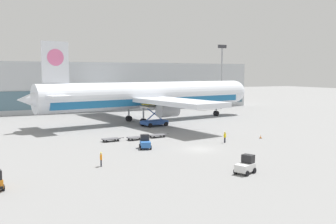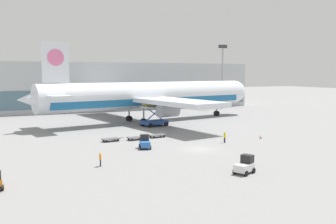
{
  "view_description": "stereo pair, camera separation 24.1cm",
  "coord_description": "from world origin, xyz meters",
  "px_view_note": "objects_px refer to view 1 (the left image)",
  "views": [
    {
      "loc": [
        -26.4,
        -46.53,
        10.98
      ],
      "look_at": [
        1.71,
        14.29,
        4.0
      ],
      "focal_mm": 40.0,
      "sensor_mm": 36.0,
      "label": 1
    },
    {
      "loc": [
        -26.18,
        -46.64,
        10.98
      ],
      "look_at": [
        1.71,
        14.29,
        4.0
      ],
      "focal_mm": 40.0,
      "sensor_mm": 36.0,
      "label": 2
    }
  ],
  "objects_px": {
    "scissor_lift_loader": "(154,117)",
    "baggage_dolly_second": "(136,137)",
    "light_mast": "(222,71)",
    "baggage_dolly_lead": "(111,139)",
    "baggage_tug_far": "(246,165)",
    "baggage_dolly_third": "(157,135)",
    "ground_crew_near": "(101,158)",
    "baggage_tug_mid": "(145,143)",
    "traffic_cone_near": "(261,137)",
    "ground_crew_far": "(225,136)",
    "airplane_main": "(149,96)"
  },
  "relations": [
    {
      "from": "scissor_lift_loader",
      "to": "baggage_dolly_second",
      "type": "relative_size",
      "value": 1.5
    },
    {
      "from": "light_mast",
      "to": "baggage_dolly_lead",
      "type": "distance_m",
      "value": 62.03
    },
    {
      "from": "scissor_lift_loader",
      "to": "baggage_tug_far",
      "type": "distance_m",
      "value": 38.68
    },
    {
      "from": "baggage_tug_far",
      "to": "baggage_dolly_third",
      "type": "bearing_deg",
      "value": 65.05
    },
    {
      "from": "baggage_dolly_third",
      "to": "ground_crew_near",
      "type": "distance_m",
      "value": 21.04
    },
    {
      "from": "light_mast",
      "to": "scissor_lift_loader",
      "type": "bearing_deg",
      "value": -141.95
    },
    {
      "from": "baggage_tug_mid",
      "to": "ground_crew_near",
      "type": "xyz_separation_m",
      "value": [
        -8.6,
        -7.75,
        0.12
      ]
    },
    {
      "from": "traffic_cone_near",
      "to": "baggage_tug_far",
      "type": "bearing_deg",
      "value": -132.59
    },
    {
      "from": "baggage_dolly_lead",
      "to": "baggage_dolly_second",
      "type": "height_order",
      "value": "same"
    },
    {
      "from": "baggage_tug_far",
      "to": "baggage_dolly_third",
      "type": "relative_size",
      "value": 0.74
    },
    {
      "from": "ground_crew_near",
      "to": "ground_crew_far",
      "type": "bearing_deg",
      "value": 126.36
    },
    {
      "from": "scissor_lift_loader",
      "to": "ground_crew_near",
      "type": "relative_size",
      "value": 3.33
    },
    {
      "from": "ground_crew_near",
      "to": "ground_crew_far",
      "type": "xyz_separation_m",
      "value": [
        21.72,
        6.68,
        0.04
      ]
    },
    {
      "from": "scissor_lift_loader",
      "to": "baggage_dolly_third",
      "type": "distance_m",
      "value": 13.92
    },
    {
      "from": "baggage_dolly_third",
      "to": "ground_crew_near",
      "type": "bearing_deg",
      "value": -138.01
    },
    {
      "from": "baggage_dolly_third",
      "to": "ground_crew_far",
      "type": "relative_size",
      "value": 2.14
    },
    {
      "from": "baggage_dolly_lead",
      "to": "baggage_dolly_third",
      "type": "bearing_deg",
      "value": -3.95
    },
    {
      "from": "baggage_dolly_lead",
      "to": "baggage_tug_far",
      "type": "bearing_deg",
      "value": -78.56
    },
    {
      "from": "baggage_tug_mid",
      "to": "baggage_dolly_lead",
      "type": "height_order",
      "value": "baggage_tug_mid"
    },
    {
      "from": "scissor_lift_loader",
      "to": "ground_crew_far",
      "type": "height_order",
      "value": "scissor_lift_loader"
    },
    {
      "from": "baggage_dolly_third",
      "to": "ground_crew_far",
      "type": "bearing_deg",
      "value": -55.78
    },
    {
      "from": "scissor_lift_loader",
      "to": "baggage_dolly_second",
      "type": "distance_m",
      "value": 16.44
    },
    {
      "from": "baggage_dolly_second",
      "to": "baggage_dolly_third",
      "type": "xyz_separation_m",
      "value": [
        4.17,
        0.71,
        0.0
      ]
    },
    {
      "from": "baggage_tug_far",
      "to": "light_mast",
      "type": "bearing_deg",
      "value": 34.85
    },
    {
      "from": "baggage_dolly_second",
      "to": "baggage_dolly_lead",
      "type": "bearing_deg",
      "value": 168.66
    },
    {
      "from": "traffic_cone_near",
      "to": "scissor_lift_loader",
      "type": "bearing_deg",
      "value": 116.63
    },
    {
      "from": "scissor_lift_loader",
      "to": "baggage_dolly_lead",
      "type": "distance_m",
      "value": 18.77
    },
    {
      "from": "airplane_main",
      "to": "traffic_cone_near",
      "type": "height_order",
      "value": "airplane_main"
    },
    {
      "from": "light_mast",
      "to": "scissor_lift_loader",
      "type": "xyz_separation_m",
      "value": [
        -33.39,
        -26.14,
        -9.71
      ]
    },
    {
      "from": "baggage_dolly_lead",
      "to": "traffic_cone_near",
      "type": "bearing_deg",
      "value": -24.69
    },
    {
      "from": "light_mast",
      "to": "scissor_lift_loader",
      "type": "height_order",
      "value": "light_mast"
    },
    {
      "from": "baggage_tug_far",
      "to": "baggage_dolly_second",
      "type": "xyz_separation_m",
      "value": [
        -3.88,
        24.64,
        -0.49
      ]
    },
    {
      "from": "baggage_dolly_third",
      "to": "ground_crew_near",
      "type": "relative_size",
      "value": 2.22
    },
    {
      "from": "ground_crew_far",
      "to": "baggage_tug_far",
      "type": "bearing_deg",
      "value": -143.21
    },
    {
      "from": "light_mast",
      "to": "ground_crew_far",
      "type": "xyz_separation_m",
      "value": [
        -30.48,
        -48.15,
        -10.5
      ]
    },
    {
      "from": "airplane_main",
      "to": "baggage_tug_mid",
      "type": "xyz_separation_m",
      "value": [
        -11.76,
        -27.83,
        -4.96
      ]
    },
    {
      "from": "baggage_tug_mid",
      "to": "scissor_lift_loader",
      "type": "bearing_deg",
      "value": -10.41
    },
    {
      "from": "baggage_tug_far",
      "to": "ground_crew_near",
      "type": "relative_size",
      "value": 1.65
    },
    {
      "from": "airplane_main",
      "to": "baggage_tug_far",
      "type": "distance_m",
      "value": 45.98
    },
    {
      "from": "baggage_tug_far",
      "to": "baggage_dolly_third",
      "type": "distance_m",
      "value": 25.36
    },
    {
      "from": "baggage_tug_mid",
      "to": "baggage_tug_far",
      "type": "distance_m",
      "value": 18.12
    },
    {
      "from": "scissor_lift_loader",
      "to": "baggage_dolly_second",
      "type": "bearing_deg",
      "value": -133.66
    },
    {
      "from": "airplane_main",
      "to": "baggage_dolly_second",
      "type": "distance_m",
      "value": 23.76
    },
    {
      "from": "traffic_cone_near",
      "to": "airplane_main",
      "type": "bearing_deg",
      "value": 107.9
    },
    {
      "from": "ground_crew_near",
      "to": "ground_crew_far",
      "type": "distance_m",
      "value": 22.72
    },
    {
      "from": "baggage_tug_far",
      "to": "traffic_cone_near",
      "type": "distance_m",
      "value": 23.27
    },
    {
      "from": "scissor_lift_loader",
      "to": "baggage_tug_mid",
      "type": "bearing_deg",
      "value": -126.33
    },
    {
      "from": "scissor_lift_loader",
      "to": "ground_crew_far",
      "type": "xyz_separation_m",
      "value": [
        2.91,
        -22.01,
        -0.79
      ]
    },
    {
      "from": "light_mast",
      "to": "baggage_dolly_lead",
      "type": "xyz_separation_m",
      "value": [
        -46.54,
        -39.46,
        -11.15
      ]
    },
    {
      "from": "baggage_dolly_third",
      "to": "ground_crew_far",
      "type": "xyz_separation_m",
      "value": [
        7.74,
        -9.03,
        0.65
      ]
    }
  ]
}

